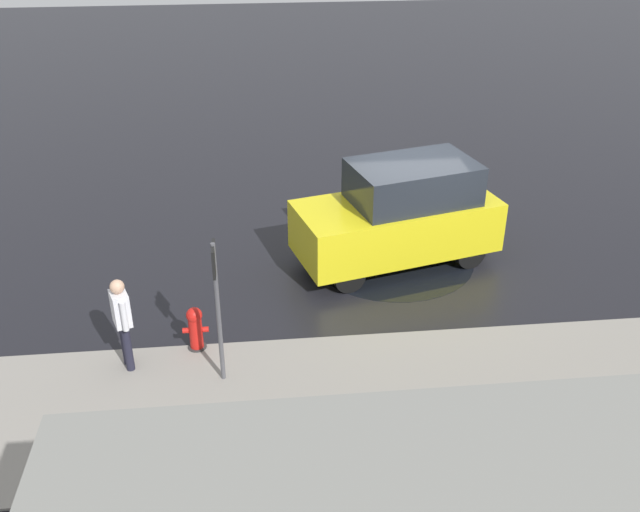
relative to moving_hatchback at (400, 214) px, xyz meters
The scene contains 8 objects.
ground_plane 1.06m from the moving_hatchback, 165.40° to the right, with size 60.00×60.00×0.00m, color black.
kerb_strip 4.26m from the moving_hatchback, 93.40° to the left, with size 24.00×3.20×0.04m, color gray.
moving_hatchback is the anchor object (origin of this frame).
fire_hydrant 4.72m from the moving_hatchback, 33.87° to the left, with size 0.42×0.31×0.80m.
pedestrian 5.76m from the moving_hatchback, 31.28° to the left, with size 0.35×0.54×1.62m.
metal_railing 5.86m from the moving_hatchback, 99.56° to the left, with size 11.13×0.04×1.05m.
sign_post 4.90m from the moving_hatchback, 45.08° to the left, with size 0.07×0.44×2.40m.
puddle_patch 1.03m from the moving_hatchback, 28.16° to the right, with size 3.27×3.27×0.01m, color black.
Camera 1 is at (3.10, 12.35, 7.05)m, focal length 40.00 mm.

